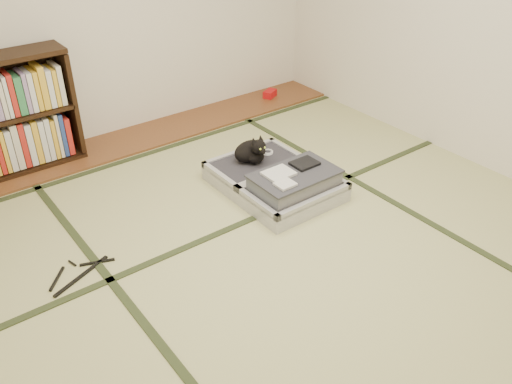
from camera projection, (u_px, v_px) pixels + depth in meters
floor at (283, 251)px, 3.46m from camera, size 4.50×4.50×0.00m
wood_strip at (140, 138)px, 4.80m from camera, size 4.00×0.50×0.02m
red_item at (270, 94)px, 5.56m from camera, size 0.17×0.14×0.07m
room_shell at (290, 18)px, 2.68m from camera, size 4.50×4.50×4.50m
tatami_borders at (238, 215)px, 3.79m from camera, size 4.00×4.50×0.01m
suitcase at (278, 181)px, 4.01m from camera, size 0.69×0.93×0.27m
cat at (252, 151)px, 4.13m from camera, size 0.31×0.31×0.25m
cable_coil at (267, 152)px, 4.29m from camera, size 0.10×0.10×0.02m
hanger at (79, 273)px, 3.26m from camera, size 0.43×0.28×0.01m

